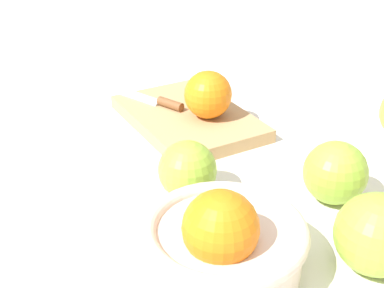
{
  "coord_description": "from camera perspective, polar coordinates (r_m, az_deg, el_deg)",
  "views": [
    {
      "loc": [
        -0.56,
        0.3,
        0.37
      ],
      "look_at": [
        0.02,
        0.13,
        0.04
      ],
      "focal_mm": 49.59,
      "sensor_mm": 36.0,
      "label": 1
    }
  ],
  "objects": [
    {
      "name": "apple_mid_left",
      "position": [
        0.55,
        19.22,
        -9.16
      ],
      "size": [
        0.08,
        0.08,
        0.08
      ],
      "primitive_type": "sphere",
      "color": "#8EB738",
      "rests_on": "ground_plane"
    },
    {
      "name": "knife",
      "position": [
        0.85,
        -4.05,
        4.72
      ],
      "size": [
        0.14,
        0.1,
        0.01
      ],
      "color": "silver",
      "rests_on": "cutting_board"
    },
    {
      "name": "bowl",
      "position": [
        0.52,
        3.35,
        -10.5
      ],
      "size": [
        0.16,
        0.16,
        0.1
      ],
      "color": "beige",
      "rests_on": "ground_plane"
    },
    {
      "name": "apple_mid_left_2",
      "position": [
        0.65,
        15.16,
        -2.99
      ],
      "size": [
        0.08,
        0.08,
        0.08
      ],
      "primitive_type": "sphere",
      "color": "#8EB738",
      "rests_on": "ground_plane"
    },
    {
      "name": "ground_plane",
      "position": [
        0.73,
        10.24,
        -1.97
      ],
      "size": [
        2.4,
        2.4,
        0.0
      ],
      "primitive_type": "plane",
      "color": "silver"
    },
    {
      "name": "apple_back_left",
      "position": [
        0.64,
        -0.49,
        -2.79
      ],
      "size": [
        0.07,
        0.07,
        0.07
      ],
      "primitive_type": "sphere",
      "color": "#8EB738",
      "rests_on": "ground_plane"
    },
    {
      "name": "orange_on_board",
      "position": [
        0.79,
        1.74,
        5.33
      ],
      "size": [
        0.07,
        0.07,
        0.07
      ],
      "primitive_type": "sphere",
      "color": "orange",
      "rests_on": "cutting_board"
    },
    {
      "name": "cutting_board",
      "position": [
        0.82,
        -0.42,
        2.82
      ],
      "size": [
        0.27,
        0.21,
        0.02
      ],
      "primitive_type": "cube",
      "rotation": [
        0.0,
        0.0,
        0.23
      ],
      "color": "tan",
      "rests_on": "ground_plane"
    }
  ]
}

